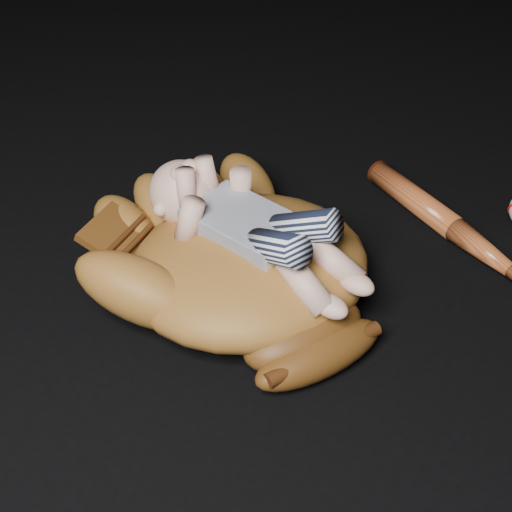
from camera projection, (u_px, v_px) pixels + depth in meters
baseball_glove at (249, 257)px, 1.21m from camera, size 0.49×0.56×0.17m
newborn_baby at (261, 228)px, 1.17m from camera, size 0.28×0.43×0.16m
baseball_bat at (466, 238)px, 1.35m from camera, size 0.08×0.49×0.05m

